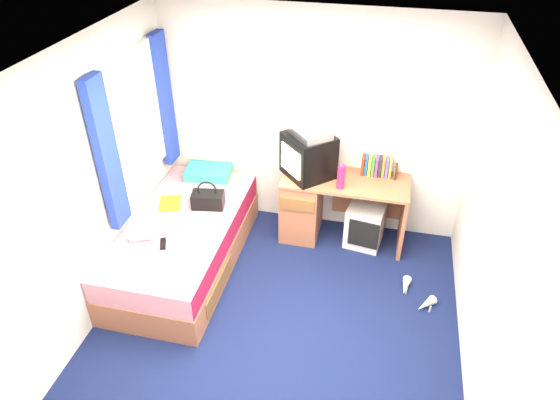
% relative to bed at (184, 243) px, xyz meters
% --- Properties ---
extents(ground, '(3.40, 3.40, 0.00)m').
position_rel_bed_xyz_m(ground, '(1.10, -0.63, -0.27)').
color(ground, '#0C1438').
rests_on(ground, ground).
extents(room_shell, '(3.40, 3.40, 3.40)m').
position_rel_bed_xyz_m(room_shell, '(1.10, -0.63, 1.18)').
color(room_shell, white).
rests_on(room_shell, ground).
extents(bed, '(1.01, 2.00, 0.54)m').
position_rel_bed_xyz_m(bed, '(0.00, 0.00, 0.00)').
color(bed, '#A26243').
rests_on(bed, ground).
extents(pillow, '(0.52, 0.36, 0.11)m').
position_rel_bed_xyz_m(pillow, '(-0.02, 0.85, 0.33)').
color(pillow, '#1B5DB0').
rests_on(pillow, bed).
extents(desk, '(1.30, 0.55, 0.75)m').
position_rel_bed_xyz_m(desk, '(1.23, 0.80, 0.14)').
color(desk, '#A26243').
rests_on(desk, ground).
extents(storage_cube, '(0.42, 0.42, 0.46)m').
position_rel_bed_xyz_m(storage_cube, '(1.75, 0.76, -0.04)').
color(storage_cube, silver).
rests_on(storage_cube, ground).
extents(crt_tv, '(0.62, 0.62, 0.45)m').
position_rel_bed_xyz_m(crt_tv, '(1.10, 0.80, 0.71)').
color(crt_tv, black).
rests_on(crt_tv, desk).
extents(vcr, '(0.50, 0.51, 0.08)m').
position_rel_bed_xyz_m(vcr, '(1.11, 0.81, 0.98)').
color(vcr, '#B9B8BB').
rests_on(vcr, crt_tv).
extents(book_row, '(0.31, 0.13, 0.20)m').
position_rel_bed_xyz_m(book_row, '(1.80, 0.97, 0.58)').
color(book_row, maroon).
rests_on(book_row, desk).
extents(picture_frame, '(0.02, 0.12, 0.14)m').
position_rel_bed_xyz_m(picture_frame, '(2.00, 0.95, 0.55)').
color(picture_frame, '#311D10').
rests_on(picture_frame, desk).
extents(pink_water_bottle, '(0.10, 0.10, 0.25)m').
position_rel_bed_xyz_m(pink_water_bottle, '(1.47, 0.63, 0.60)').
color(pink_water_bottle, '#E82052').
rests_on(pink_water_bottle, desk).
extents(aerosol_can, '(0.06, 0.06, 0.16)m').
position_rel_bed_xyz_m(aerosol_can, '(1.36, 0.82, 0.56)').
color(aerosol_can, silver).
rests_on(aerosol_can, desk).
extents(handbag, '(0.35, 0.23, 0.30)m').
position_rel_bed_xyz_m(handbag, '(0.18, 0.30, 0.36)').
color(handbag, black).
rests_on(handbag, bed).
extents(towel, '(0.34, 0.31, 0.10)m').
position_rel_bed_xyz_m(towel, '(0.15, -0.16, 0.32)').
color(towel, silver).
rests_on(towel, bed).
extents(magazine, '(0.29, 0.33, 0.01)m').
position_rel_bed_xyz_m(magazine, '(-0.22, 0.25, 0.28)').
color(magazine, yellow).
rests_on(magazine, bed).
extents(water_bottle, '(0.21, 0.15, 0.07)m').
position_rel_bed_xyz_m(water_bottle, '(-0.25, -0.35, 0.31)').
color(water_bottle, silver).
rests_on(water_bottle, bed).
extents(colour_swatch_fan, '(0.21, 0.18, 0.01)m').
position_rel_bed_xyz_m(colour_swatch_fan, '(0.09, -0.59, 0.28)').
color(colour_swatch_fan, yellow).
rests_on(colour_swatch_fan, bed).
extents(remote_control, '(0.11, 0.17, 0.02)m').
position_rel_bed_xyz_m(remote_control, '(-0.02, -0.37, 0.28)').
color(remote_control, black).
rests_on(remote_control, bed).
extents(window_assembly, '(0.11, 1.42, 1.40)m').
position_rel_bed_xyz_m(window_assembly, '(-0.45, 0.27, 1.15)').
color(window_assembly, silver).
rests_on(window_assembly, room_shell).
extents(white_heels, '(0.36, 0.43, 0.09)m').
position_rel_bed_xyz_m(white_heels, '(2.32, 0.02, -0.23)').
color(white_heels, beige).
rests_on(white_heels, ground).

